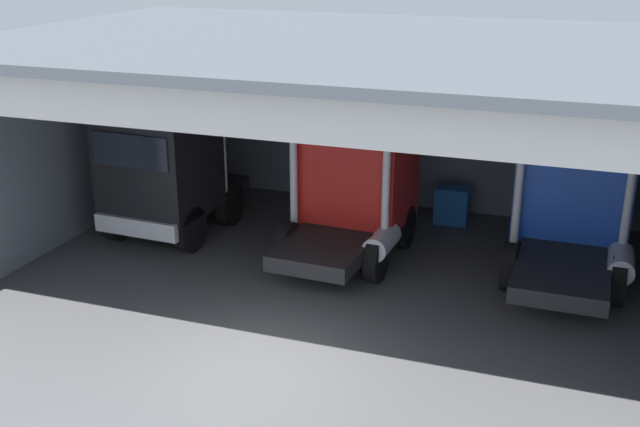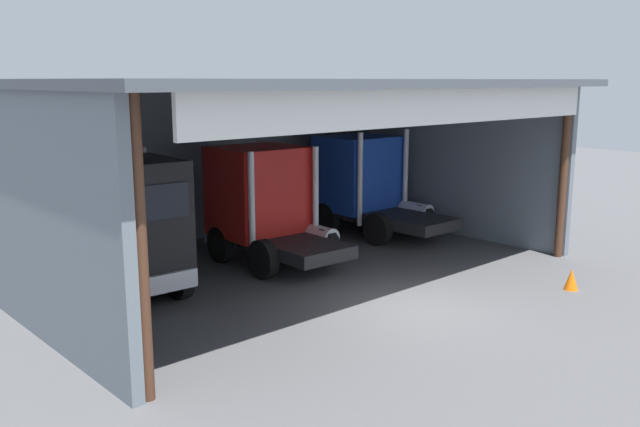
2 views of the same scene
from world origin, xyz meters
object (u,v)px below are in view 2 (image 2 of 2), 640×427
Objects in this scene: truck_red_yard_outside at (265,202)px; traffic_cone at (571,279)px; tool_cart at (261,221)px; oil_drum at (149,244)px; truck_blue_center_left_bay at (366,183)px; truck_black_center_right_bay at (122,227)px.

traffic_cone is at bearing -59.01° from truck_red_yard_outside.
truck_red_yard_outside is 4.74× the size of tool_cart.
oil_drum is 12.21m from traffic_cone.
oil_drum reaches higher than traffic_cone.
traffic_cone is (6.52, -10.32, -0.15)m from oil_drum.
truck_red_yard_outside is at bearing -171.50° from truck_blue_center_left_bay.
tool_cart is at bearing 146.81° from truck_blue_center_left_bay.
truck_blue_center_left_bay reaches higher than truck_red_yard_outside.
truck_red_yard_outside is at bearing -169.69° from truck_black_center_right_bay.
tool_cart is 10.64m from traffic_cone.
truck_red_yard_outside is at bearing -48.05° from oil_drum.
truck_black_center_right_bay is at bearing -126.19° from oil_drum.
truck_blue_center_left_bay is 5.16× the size of tool_cart.
truck_red_yard_outside is (4.86, 0.64, -0.05)m from truck_black_center_right_bay.
tool_cart is (6.80, 3.43, -1.36)m from truck_black_center_right_bay.
truck_black_center_right_bay reaches higher than oil_drum.
oil_drum is 4.36m from tool_cart.
traffic_cone is (8.96, -6.99, -1.58)m from truck_black_center_right_bay.
truck_blue_center_left_bay is (9.92, 1.35, -0.09)m from truck_black_center_right_bay.
truck_black_center_right_bay is 0.86× the size of truck_blue_center_left_bay.
traffic_cone is (-0.96, -8.33, -1.49)m from truck_blue_center_left_bay.
oil_drum is at bearing -178.75° from tool_cart.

